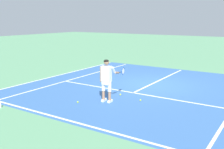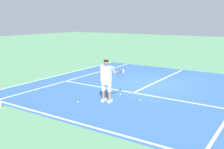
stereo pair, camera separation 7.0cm
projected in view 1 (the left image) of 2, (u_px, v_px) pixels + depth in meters
ground_plane at (151, 84)px, 13.42m from camera, size 80.00×80.00×0.00m
court_inner_surface at (145, 87)px, 12.83m from camera, size 10.98×10.87×0.00m
line_baseline at (73, 122)px, 8.54m from camera, size 10.98×0.10×0.01m
line_service at (133, 93)px, 11.88m from camera, size 8.23×0.10×0.01m
line_centre_service at (161, 79)px, 14.50m from camera, size 0.10×6.40×0.01m
line_singles_left at (79, 77)px, 15.03m from camera, size 0.10×10.47×0.01m
line_doubles_left at (62, 74)px, 15.77m from camera, size 0.10×10.47×0.01m
tennis_player at (107, 78)px, 10.39m from camera, size 0.61×1.16×1.71m
tennis_ball_near_feet at (78, 102)px, 10.44m from camera, size 0.07×0.07×0.07m
tennis_ball_by_baseline at (140, 100)px, 10.70m from camera, size 0.07×0.07×0.07m
tennis_ball_mid_court at (120, 95)px, 11.48m from camera, size 0.07×0.07×0.07m
water_bottle at (0, 105)px, 9.87m from camera, size 0.07×0.07×0.23m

